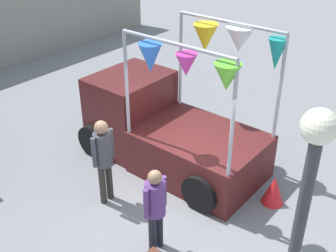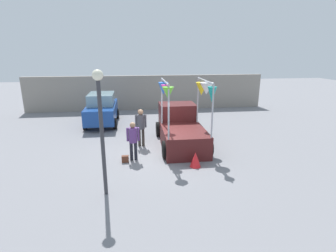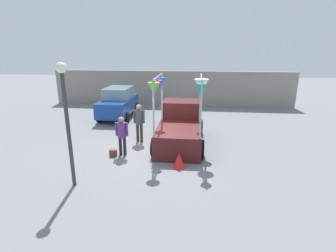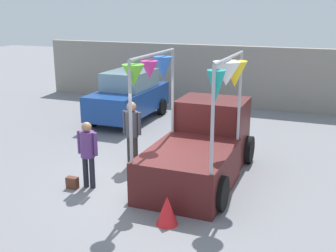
{
  "view_description": "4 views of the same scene",
  "coord_description": "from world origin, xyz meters",
  "px_view_note": "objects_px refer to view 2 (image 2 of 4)",
  "views": [
    {
      "loc": [
        -5.12,
        -4.05,
        5.43
      ],
      "look_at": [
        0.43,
        0.49,
        1.41
      ],
      "focal_mm": 45.0,
      "sensor_mm": 36.0,
      "label": 1
    },
    {
      "loc": [
        -1.01,
        -10.74,
        4.39
      ],
      "look_at": [
        0.45,
        0.37,
        1.16
      ],
      "focal_mm": 28.0,
      "sensor_mm": 36.0,
      "label": 2
    },
    {
      "loc": [
        1.83,
        -10.32,
        4.3
      ],
      "look_at": [
        0.73,
        -0.12,
        1.2
      ],
      "focal_mm": 28.0,
      "sensor_mm": 36.0,
      "label": 3
    },
    {
      "loc": [
        4.06,
        -8.52,
        4.19
      ],
      "look_at": [
        0.55,
        0.42,
        1.46
      ],
      "focal_mm": 45.0,
      "sensor_mm": 36.0,
      "label": 4
    }
  ],
  "objects_px": {
    "handbag": "(125,159)",
    "person_vendor": "(141,124)",
    "street_lamp": "(101,116)",
    "vendor_truck": "(181,126)",
    "folded_kite_bundle_crimson": "(195,159)",
    "person_customer": "(133,138)",
    "parked_car": "(102,109)"
  },
  "relations": [
    {
      "from": "handbag",
      "to": "person_vendor",
      "type": "bearing_deg",
      "value": 68.31
    },
    {
      "from": "handbag",
      "to": "street_lamp",
      "type": "relative_size",
      "value": 0.07
    },
    {
      "from": "vendor_truck",
      "to": "handbag",
      "type": "relative_size",
      "value": 14.65
    },
    {
      "from": "vendor_truck",
      "to": "folded_kite_bundle_crimson",
      "type": "bearing_deg",
      "value": -87.59
    },
    {
      "from": "person_customer",
      "to": "street_lamp",
      "type": "height_order",
      "value": "street_lamp"
    },
    {
      "from": "folded_kite_bundle_crimson",
      "to": "person_customer",
      "type": "bearing_deg",
      "value": 157.65
    },
    {
      "from": "person_customer",
      "to": "handbag",
      "type": "distance_m",
      "value": 0.93
    },
    {
      "from": "person_customer",
      "to": "person_vendor",
      "type": "height_order",
      "value": "person_vendor"
    },
    {
      "from": "street_lamp",
      "to": "person_vendor",
      "type": "bearing_deg",
      "value": 73.34
    },
    {
      "from": "vendor_truck",
      "to": "person_customer",
      "type": "relative_size",
      "value": 2.52
    },
    {
      "from": "folded_kite_bundle_crimson",
      "to": "person_vendor",
      "type": "bearing_deg",
      "value": 127.96
    },
    {
      "from": "person_vendor",
      "to": "street_lamp",
      "type": "height_order",
      "value": "street_lamp"
    },
    {
      "from": "handbag",
      "to": "folded_kite_bundle_crimson",
      "type": "bearing_deg",
      "value": -15.95
    },
    {
      "from": "handbag",
      "to": "street_lamp",
      "type": "xyz_separation_m",
      "value": [
        -0.54,
        -2.4,
        2.41
      ]
    },
    {
      "from": "parked_car",
      "to": "person_customer",
      "type": "bearing_deg",
      "value": -72.36
    },
    {
      "from": "vendor_truck",
      "to": "person_customer",
      "type": "height_order",
      "value": "vendor_truck"
    },
    {
      "from": "vendor_truck",
      "to": "person_customer",
      "type": "distance_m",
      "value": 2.86
    },
    {
      "from": "handbag",
      "to": "vendor_truck",
      "type": "bearing_deg",
      "value": 36.21
    },
    {
      "from": "vendor_truck",
      "to": "street_lamp",
      "type": "relative_size",
      "value": 1.05
    },
    {
      "from": "vendor_truck",
      "to": "street_lamp",
      "type": "height_order",
      "value": "street_lamp"
    },
    {
      "from": "person_vendor",
      "to": "handbag",
      "type": "bearing_deg",
      "value": -111.69
    },
    {
      "from": "person_vendor",
      "to": "handbag",
      "type": "relative_size",
      "value": 6.42
    },
    {
      "from": "street_lamp",
      "to": "folded_kite_bundle_crimson",
      "type": "distance_m",
      "value": 4.29
    },
    {
      "from": "vendor_truck",
      "to": "handbag",
      "type": "distance_m",
      "value": 3.34
    },
    {
      "from": "person_vendor",
      "to": "street_lamp",
      "type": "bearing_deg",
      "value": -106.66
    },
    {
      "from": "street_lamp",
      "to": "vendor_truck",
      "type": "bearing_deg",
      "value": 53.76
    },
    {
      "from": "handbag",
      "to": "street_lamp",
      "type": "bearing_deg",
      "value": -102.69
    },
    {
      "from": "person_customer",
      "to": "street_lamp",
      "type": "xyz_separation_m",
      "value": [
        -0.89,
        -2.6,
        1.57
      ]
    },
    {
      "from": "person_vendor",
      "to": "street_lamp",
      "type": "relative_size",
      "value": 0.46
    },
    {
      "from": "vendor_truck",
      "to": "street_lamp",
      "type": "bearing_deg",
      "value": -126.24
    },
    {
      "from": "parked_car",
      "to": "person_customer",
      "type": "xyz_separation_m",
      "value": [
        1.9,
        -5.98,
        0.04
      ]
    },
    {
      "from": "person_vendor",
      "to": "handbag",
      "type": "height_order",
      "value": "person_vendor"
    }
  ]
}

